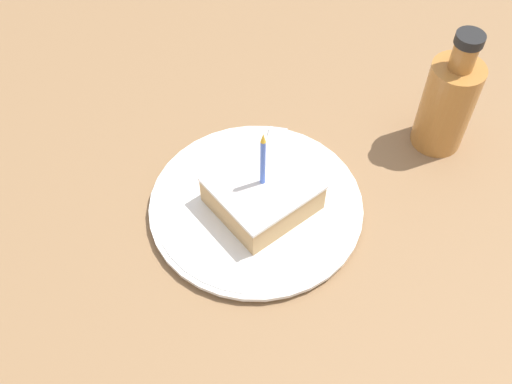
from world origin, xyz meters
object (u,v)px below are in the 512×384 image
at_px(cake_slice, 262,193).
at_px(fork, 270,168).
at_px(bottle, 448,102).
at_px(plate, 256,206).

distance_m(cake_slice, fork, 0.06).
bearing_deg(bottle, fork, 157.18).
bearing_deg(fork, bottle, -22.82).
xyz_separation_m(cake_slice, bottle, (0.26, -0.05, 0.03)).
height_order(plate, fork, fork).
distance_m(cake_slice, bottle, 0.26).
bearing_deg(bottle, plate, 167.05).
bearing_deg(cake_slice, plate, 130.96).
bearing_deg(cake_slice, fork, 40.99).
height_order(plate, cake_slice, cake_slice).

